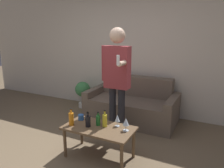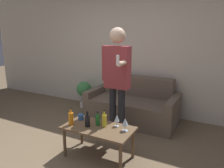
% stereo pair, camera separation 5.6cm
% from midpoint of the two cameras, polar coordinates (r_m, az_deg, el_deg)
% --- Properties ---
extents(ground_plane, '(16.00, 16.00, 0.00)m').
position_cam_midpoint_polar(ground_plane, '(3.24, -14.72, -19.16)').
color(ground_plane, '#756047').
extents(wall_back, '(8.00, 0.06, 2.70)m').
position_cam_midpoint_polar(wall_back, '(4.72, 3.24, 9.12)').
color(wall_back, beige).
rests_on(wall_back, ground_plane).
extents(couch, '(1.72, 0.88, 0.83)m').
position_cam_midpoint_polar(couch, '(4.35, 4.91, -5.50)').
color(couch, '#6B5B4C').
rests_on(couch, ground_plane).
extents(coffee_table, '(0.97, 0.51, 0.45)m').
position_cam_midpoint_polar(coffee_table, '(3.07, -3.95, -12.15)').
color(coffee_table, brown).
rests_on(coffee_table, ground_plane).
extents(bottle_orange, '(0.06, 0.06, 0.20)m').
position_cam_midpoint_polar(bottle_orange, '(3.07, -4.17, -9.37)').
color(bottle_orange, '#23752D').
rests_on(bottle_orange, coffee_table).
extents(bottle_green, '(0.07, 0.07, 0.25)m').
position_cam_midpoint_polar(bottle_green, '(3.12, -11.10, -8.85)').
color(bottle_green, orange).
rests_on(bottle_green, coffee_table).
extents(bottle_dark, '(0.07, 0.07, 0.21)m').
position_cam_midpoint_polar(bottle_dark, '(3.04, -6.83, -9.53)').
color(bottle_dark, black).
rests_on(bottle_dark, coffee_table).
extents(bottle_yellow, '(0.06, 0.06, 0.24)m').
position_cam_midpoint_polar(bottle_yellow, '(3.02, -2.44, -9.42)').
color(bottle_yellow, yellow).
rests_on(bottle_yellow, coffee_table).
extents(wine_glass_near, '(0.07, 0.07, 0.17)m').
position_cam_midpoint_polar(wine_glass_near, '(3.02, 0.87, -8.98)').
color(wine_glass_near, silver).
rests_on(wine_glass_near, coffee_table).
extents(wine_glass_far, '(0.08, 0.08, 0.18)m').
position_cam_midpoint_polar(wine_glass_far, '(2.89, 3.10, -9.91)').
color(wine_glass_far, silver).
rests_on(wine_glass_far, coffee_table).
extents(cup_on_table, '(0.08, 0.08, 0.08)m').
position_cam_midpoint_polar(cup_on_table, '(3.29, -8.59, -8.56)').
color(cup_on_table, '#3366B2').
rests_on(cup_on_table, coffee_table).
extents(person_standing_front, '(0.46, 0.44, 1.78)m').
position_cam_midpoint_polar(person_standing_front, '(3.37, 0.79, 2.51)').
color(person_standing_front, '#232328').
rests_on(person_standing_front, ground_plane).
extents(potted_plant, '(0.34, 0.34, 0.60)m').
position_cam_midpoint_polar(potted_plant, '(5.04, -7.98, -1.80)').
color(potted_plant, silver).
rests_on(potted_plant, ground_plane).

